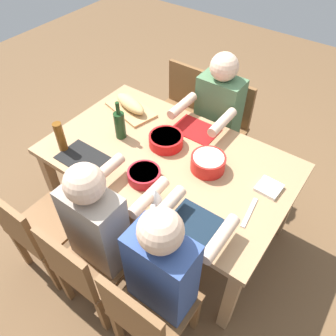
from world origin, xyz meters
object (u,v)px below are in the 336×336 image
at_px(chair_near_right, 180,106).
at_px(serving_bowl_fruit, 144,175).
at_px(diner_far_left, 167,268).
at_px(chair_far_center, 86,267).
at_px(dining_table, 168,165).
at_px(wine_bottle, 120,124).
at_px(cutting_board, 131,110).
at_px(wine_glass, 156,195).
at_px(bread_loaf, 130,104).
at_px(chair_far_left, 146,313).
at_px(serving_bowl_pasta, 208,162).
at_px(beer_bottle, 60,137).
at_px(chair_near_center, 224,124).
at_px(diner_near_center, 216,115).
at_px(serving_bowl_greens, 166,140).
at_px(diner_far_center, 102,225).
at_px(napkin_stack, 269,188).
at_px(chair_far_right, 35,229).

bearing_deg(chair_near_right, serving_bowl_fruit, 112.80).
distance_m(diner_far_left, chair_far_center, 0.54).
height_order(dining_table, wine_bottle, wine_bottle).
bearing_deg(cutting_board, wine_glass, 138.90).
bearing_deg(bread_loaf, chair_far_left, 132.71).
height_order(dining_table, diner_far_left, diner_far_left).
xyz_separation_m(serving_bowl_pasta, beer_bottle, (0.90, 0.42, 0.05)).
height_order(chair_near_center, wine_glass, wine_glass).
relative_size(chair_far_left, diner_near_center, 0.71).
distance_m(serving_bowl_greens, cutting_board, 0.49).
bearing_deg(serving_bowl_fruit, serving_bowl_greens, -77.00).
distance_m(diner_far_left, beer_bottle, 1.13).
xyz_separation_m(chair_far_left, cutting_board, (1.00, -1.08, 0.27)).
relative_size(bread_loaf, wine_bottle, 1.10).
bearing_deg(beer_bottle, serving_bowl_fruit, -170.39).
bearing_deg(bread_loaf, serving_bowl_greens, 160.51).
relative_size(dining_table, wine_glass, 10.03).
relative_size(diner_far_center, diner_near_center, 1.00).
xyz_separation_m(diner_near_center, wine_glass, (-0.20, 1.04, 0.16)).
xyz_separation_m(wine_bottle, wine_glass, (-0.59, 0.37, 0.01)).
bearing_deg(chair_far_center, beer_bottle, -36.87).
bearing_deg(serving_bowl_greens, chair_near_right, -63.07).
distance_m(chair_far_left, serving_bowl_fruit, 0.80).
xyz_separation_m(chair_near_center, serving_bowl_fruit, (0.00, 1.08, 0.30)).
relative_size(serving_bowl_pasta, napkin_stack, 1.60).
bearing_deg(cutting_board, serving_bowl_greens, 160.51).
xyz_separation_m(dining_table, napkin_stack, (-0.67, -0.13, 0.09)).
xyz_separation_m(chair_near_right, wine_glass, (-0.66, 1.22, 0.37)).
relative_size(serving_bowl_greens, cutting_board, 0.60).
relative_size(serving_bowl_fruit, beer_bottle, 0.95).
relative_size(beer_bottle, wine_glass, 1.33).
xyz_separation_m(chair_far_left, chair_near_right, (0.92, -1.66, 0.00)).
xyz_separation_m(dining_table, diner_far_center, (-0.00, 0.65, 0.04)).
height_order(chair_near_center, wine_bottle, wine_bottle).
bearing_deg(serving_bowl_pasta, dining_table, 12.18).
bearing_deg(cutting_board, chair_far_right, 94.35).
distance_m(beer_bottle, wine_glass, 0.83).
bearing_deg(serving_bowl_pasta, wine_glass, 80.57).
bearing_deg(wine_glass, serving_bowl_fruit, -34.71).
relative_size(chair_far_center, napkin_stack, 6.07).
bearing_deg(chair_far_right, bread_loaf, -85.65).
bearing_deg(dining_table, bread_loaf, -24.94).
distance_m(chair_near_center, bread_loaf, 0.85).
xyz_separation_m(chair_far_right, bread_loaf, (0.08, -1.08, 0.32)).
bearing_deg(cutting_board, napkin_stack, 174.24).
xyz_separation_m(diner_near_center, cutting_board, (0.54, 0.40, 0.05)).
bearing_deg(wine_glass, serving_bowl_greens, -59.84).
bearing_deg(napkin_stack, beer_bottle, 20.66).
height_order(cutting_board, wine_bottle, wine_bottle).
distance_m(chair_far_left, beer_bottle, 1.24).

